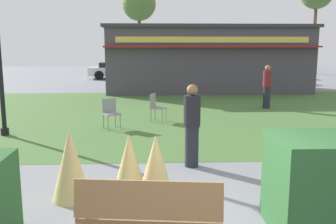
{
  "coord_description": "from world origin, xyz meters",
  "views": [
    {
      "loc": [
        -0.61,
        -4.28,
        2.46
      ],
      "look_at": [
        -0.25,
        3.63,
        1.06
      ],
      "focal_mm": 40.52,
      "sensor_mm": 36.0,
      "label": 1
    }
  ],
  "objects_px": {
    "person_strolling": "(192,125)",
    "parked_car_west_slot": "(117,70)",
    "cafe_chair_center": "(156,105)",
    "cafe_chair_east": "(110,111)",
    "parked_car_east_slot": "(267,69)",
    "tree_left_bg": "(139,4)",
    "parked_car_center_slot": "(188,70)",
    "park_bench": "(150,215)",
    "food_kiosk": "(207,58)",
    "person_standing": "(267,86)"
  },
  "relations": [
    {
      "from": "person_strolling",
      "to": "parked_car_west_slot",
      "type": "xyz_separation_m",
      "value": [
        -3.31,
        20.74,
        -0.22
      ]
    },
    {
      "from": "parked_car_west_slot",
      "to": "parked_car_center_slot",
      "type": "bearing_deg",
      "value": 0.05
    },
    {
      "from": "person_standing",
      "to": "parked_car_west_slot",
      "type": "distance_m",
      "value": 15.38
    },
    {
      "from": "parked_car_center_slot",
      "to": "cafe_chair_east",
      "type": "bearing_deg",
      "value": -103.14
    },
    {
      "from": "parked_car_east_slot",
      "to": "cafe_chair_east",
      "type": "bearing_deg",
      "value": -120.16
    },
    {
      "from": "cafe_chair_east",
      "to": "parked_car_east_slot",
      "type": "distance_m",
      "value": 19.72
    },
    {
      "from": "parked_car_west_slot",
      "to": "tree_left_bg",
      "type": "xyz_separation_m",
      "value": [
        1.55,
        4.37,
        5.12
      ]
    },
    {
      "from": "person_standing",
      "to": "tree_left_bg",
      "type": "bearing_deg",
      "value": 24.26
    },
    {
      "from": "tree_left_bg",
      "to": "parked_car_west_slot",
      "type": "bearing_deg",
      "value": -109.53
    },
    {
      "from": "cafe_chair_center",
      "to": "person_standing",
      "type": "height_order",
      "value": "person_standing"
    },
    {
      "from": "cafe_chair_center",
      "to": "park_bench",
      "type": "bearing_deg",
      "value": -91.3
    },
    {
      "from": "tree_left_bg",
      "to": "parked_car_east_slot",
      "type": "bearing_deg",
      "value": -24.35
    },
    {
      "from": "park_bench",
      "to": "food_kiosk",
      "type": "xyz_separation_m",
      "value": [
        3.04,
        16.36,
        1.26
      ]
    },
    {
      "from": "parked_car_west_slot",
      "to": "park_bench",
      "type": "bearing_deg",
      "value": -84.14
    },
    {
      "from": "parked_car_west_slot",
      "to": "parked_car_center_slot",
      "type": "height_order",
      "value": "same"
    },
    {
      "from": "parked_car_west_slot",
      "to": "tree_left_bg",
      "type": "distance_m",
      "value": 6.91
    },
    {
      "from": "park_bench",
      "to": "parked_car_center_slot",
      "type": "height_order",
      "value": "parked_car_center_slot"
    },
    {
      "from": "cafe_chair_east",
      "to": "tree_left_bg",
      "type": "height_order",
      "value": "tree_left_bg"
    },
    {
      "from": "park_bench",
      "to": "parked_car_center_slot",
      "type": "xyz_separation_m",
      "value": [
        2.79,
        24.0,
        0.16
      ]
    },
    {
      "from": "cafe_chair_center",
      "to": "parked_car_east_slot",
      "type": "bearing_deg",
      "value": 61.99
    },
    {
      "from": "park_bench",
      "to": "parked_car_west_slot",
      "type": "xyz_separation_m",
      "value": [
        -2.46,
        24.0,
        0.16
      ]
    },
    {
      "from": "cafe_chair_center",
      "to": "person_strolling",
      "type": "bearing_deg",
      "value": -81.92
    },
    {
      "from": "cafe_chair_center",
      "to": "cafe_chair_east",
      "type": "bearing_deg",
      "value": -143.93
    },
    {
      "from": "cafe_chair_center",
      "to": "parked_car_east_slot",
      "type": "relative_size",
      "value": 0.2
    },
    {
      "from": "person_standing",
      "to": "parked_car_east_slot",
      "type": "bearing_deg",
      "value": -9.53
    },
    {
      "from": "person_strolling",
      "to": "cafe_chair_center",
      "type": "bearing_deg",
      "value": 22.15
    },
    {
      "from": "food_kiosk",
      "to": "parked_car_west_slot",
      "type": "xyz_separation_m",
      "value": [
        -5.51,
        7.64,
        -1.1
      ]
    },
    {
      "from": "park_bench",
      "to": "person_standing",
      "type": "bearing_deg",
      "value": 66.19
    },
    {
      "from": "parked_car_east_slot",
      "to": "park_bench",
      "type": "bearing_deg",
      "value": -109.97
    },
    {
      "from": "person_strolling",
      "to": "parked_car_center_slot",
      "type": "bearing_deg",
      "value": 8.72
    },
    {
      "from": "cafe_chair_center",
      "to": "tree_left_bg",
      "type": "xyz_separation_m",
      "value": [
        -1.1,
        20.42,
        5.24
      ]
    },
    {
      "from": "cafe_chair_east",
      "to": "tree_left_bg",
      "type": "relative_size",
      "value": 0.12
    },
    {
      "from": "person_strolling",
      "to": "tree_left_bg",
      "type": "bearing_deg",
      "value": 18.09
    },
    {
      "from": "food_kiosk",
      "to": "cafe_chair_east",
      "type": "height_order",
      "value": "food_kiosk"
    },
    {
      "from": "person_strolling",
      "to": "parked_car_west_slot",
      "type": "bearing_deg",
      "value": 23.14
    },
    {
      "from": "cafe_chair_center",
      "to": "parked_car_west_slot",
      "type": "relative_size",
      "value": 0.21
    },
    {
      "from": "cafe_chair_center",
      "to": "parked_car_center_slot",
      "type": "height_order",
      "value": "parked_car_center_slot"
    },
    {
      "from": "person_strolling",
      "to": "parked_car_west_slot",
      "type": "relative_size",
      "value": 0.39
    },
    {
      "from": "tree_left_bg",
      "to": "cafe_chair_center",
      "type": "bearing_deg",
      "value": -86.93
    },
    {
      "from": "park_bench",
      "to": "parked_car_center_slot",
      "type": "distance_m",
      "value": 24.16
    },
    {
      "from": "park_bench",
      "to": "parked_car_east_slot",
      "type": "height_order",
      "value": "parked_car_east_slot"
    },
    {
      "from": "person_standing",
      "to": "food_kiosk",
      "type": "bearing_deg",
      "value": 21.41
    },
    {
      "from": "park_bench",
      "to": "person_strolling",
      "type": "relative_size",
      "value": 1.03
    },
    {
      "from": "cafe_chair_east",
      "to": "parked_car_center_slot",
      "type": "relative_size",
      "value": 0.21
    },
    {
      "from": "cafe_chair_center",
      "to": "parked_car_west_slot",
      "type": "height_order",
      "value": "parked_car_west_slot"
    },
    {
      "from": "cafe_chair_east",
      "to": "parked_car_east_slot",
      "type": "xyz_separation_m",
      "value": [
        9.91,
        17.05,
        0.12
      ]
    },
    {
      "from": "parked_car_west_slot",
      "to": "parked_car_east_slot",
      "type": "xyz_separation_m",
      "value": [
        11.19,
        0.01,
        0.0
      ]
    },
    {
      "from": "parked_car_west_slot",
      "to": "tree_left_bg",
      "type": "bearing_deg",
      "value": 70.47
    },
    {
      "from": "park_bench",
      "to": "person_standing",
      "type": "height_order",
      "value": "person_standing"
    },
    {
      "from": "parked_car_center_slot",
      "to": "person_strolling",
      "type": "bearing_deg",
      "value": -95.36
    }
  ]
}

